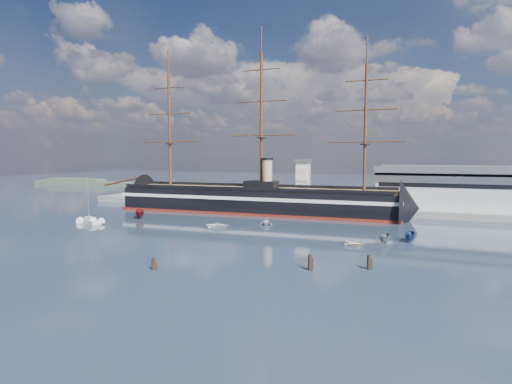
% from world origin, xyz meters
% --- Properties ---
extents(ground, '(600.00, 600.00, 0.00)m').
position_xyz_m(ground, '(0.00, 40.00, 0.00)').
color(ground, '#212C38').
rests_on(ground, ground).
extents(quay, '(180.00, 18.00, 2.00)m').
position_xyz_m(quay, '(10.00, 76.00, 0.00)').
color(quay, slate).
rests_on(quay, ground).
extents(warehouse, '(63.00, 21.00, 11.60)m').
position_xyz_m(warehouse, '(58.00, 80.00, 7.98)').
color(warehouse, '#B7BABC').
rests_on(warehouse, ground).
extents(quay_tower, '(5.00, 5.00, 15.00)m').
position_xyz_m(quay_tower, '(3.00, 73.00, 9.75)').
color(quay_tower, silver).
rests_on(quay_tower, ground).
extents(shoreline, '(120.00, 10.00, 4.00)m').
position_xyz_m(shoreline, '(-139.23, 135.00, 1.45)').
color(shoreline, '#3F4C38').
rests_on(shoreline, ground).
extents(warship, '(113.23, 20.28, 53.94)m').
position_xyz_m(warship, '(-10.67, 60.00, 4.04)').
color(warship, black).
rests_on(warship, ground).
extents(sailboat, '(7.92, 5.18, 12.27)m').
position_xyz_m(sailboat, '(-41.90, 23.02, 0.78)').
color(sailboat, silver).
rests_on(sailboat, ground).
extents(motorboat_a, '(7.57, 6.89, 3.01)m').
position_xyz_m(motorboat_a, '(-35.56, 35.93, 0.00)').
color(motorboat_a, maroon).
rests_on(motorboat_a, ground).
extents(motorboat_b, '(2.57, 4.02, 1.74)m').
position_xyz_m(motorboat_b, '(-6.74, 29.91, 0.00)').
color(motorboat_b, white).
rests_on(motorboat_b, ground).
extents(motorboat_c, '(6.07, 2.53, 2.38)m').
position_xyz_m(motorboat_c, '(34.42, 26.32, 0.00)').
color(motorboat_c, '#525F68').
rests_on(motorboat_c, ground).
extents(motorboat_d, '(6.46, 4.11, 2.19)m').
position_xyz_m(motorboat_d, '(3.06, 38.57, 0.00)').
color(motorboat_d, silver).
rests_on(motorboat_d, ground).
extents(motorboat_e, '(2.29, 3.18, 1.38)m').
position_xyz_m(motorboat_e, '(29.06, 21.67, 0.00)').
color(motorboat_e, '#FFE9CD').
rests_on(motorboat_e, ground).
extents(motorboat_f, '(6.21, 2.51, 2.45)m').
position_xyz_m(motorboat_f, '(39.25, 30.39, 0.00)').
color(motorboat_f, navy).
rests_on(motorboat_f, ground).
extents(piling_near_mid, '(0.64, 0.64, 2.64)m').
position_xyz_m(piling_near_mid, '(2.18, -9.42, 0.00)').
color(piling_near_mid, black).
rests_on(piling_near_mid, ground).
extents(piling_near_right, '(0.64, 0.64, 3.24)m').
position_xyz_m(piling_near_right, '(25.53, -0.01, 0.00)').
color(piling_near_right, black).
rests_on(piling_near_right, ground).
extents(piling_far_right, '(0.64, 0.64, 3.08)m').
position_xyz_m(piling_far_right, '(34.21, 4.12, 0.00)').
color(piling_far_right, black).
rests_on(piling_far_right, ground).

